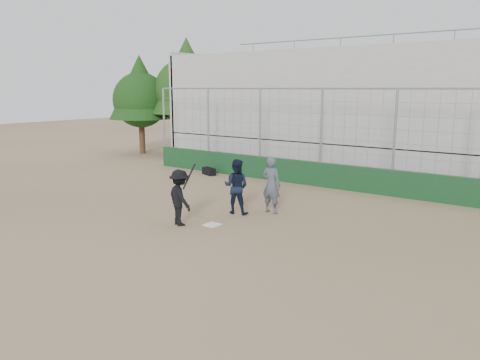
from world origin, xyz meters
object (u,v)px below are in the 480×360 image
Objects in this scene: equipment_bag at (209,171)px; batter_at_plate at (180,198)px; umpire at (271,188)px; catcher_crouched at (236,196)px.

batter_at_plate is at bearing -55.93° from equipment_bag.
umpire is 7.30m from equipment_bag.
batter_at_plate is at bearing 64.99° from umpire.
umpire is at bearing -33.79° from equipment_bag.
umpire is at bearing 62.61° from batter_at_plate.
batter_at_plate is 8.25m from equipment_bag.
equipment_bag is (-4.61, 6.81, -0.67)m from batter_at_plate.
catcher_crouched is 1.17m from umpire.
catcher_crouched reaches higher than equipment_bag.
umpire reaches higher than catcher_crouched.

